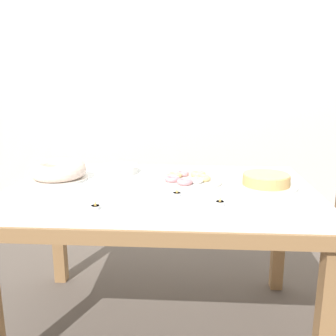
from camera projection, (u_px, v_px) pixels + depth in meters
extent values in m
plane|color=#564C44|center=(162.00, 324.00, 1.98)|extent=(12.00, 12.00, 0.00)
cube|color=silver|center=(176.00, 75.00, 3.36)|extent=(8.00, 0.10, 2.60)
cube|color=silver|center=(161.00, 190.00, 1.81)|extent=(1.45, 0.91, 0.04)
cube|color=olive|center=(152.00, 235.00, 1.40)|extent=(1.49, 0.08, 0.06)
cube|color=olive|center=(167.00, 177.00, 2.24)|extent=(1.49, 0.08, 0.06)
cube|color=olive|center=(21.00, 197.00, 1.86)|extent=(0.08, 0.94, 0.06)
cube|color=olive|center=(308.00, 202.00, 1.78)|extent=(0.08, 0.94, 0.06)
cube|color=olive|center=(326.00, 319.00, 1.46)|extent=(0.07, 0.07, 0.70)
cube|color=olive|center=(58.00, 229.00, 2.34)|extent=(0.07, 0.07, 0.70)
cube|color=olive|center=(279.00, 235.00, 2.26)|extent=(0.07, 0.07, 0.70)
cube|color=olive|center=(330.00, 275.00, 2.04)|extent=(0.05, 0.05, 0.45)
cylinder|color=silver|center=(266.00, 186.00, 1.79)|extent=(0.30, 0.30, 0.01)
cylinder|color=tan|center=(266.00, 180.00, 1.79)|extent=(0.22, 0.22, 0.05)
cylinder|color=#F4CA7D|center=(266.00, 174.00, 1.78)|extent=(0.22, 0.22, 0.01)
cylinder|color=silver|center=(59.00, 178.00, 1.93)|extent=(0.30, 0.30, 0.01)
torus|color=beige|center=(58.00, 170.00, 1.92)|extent=(0.28, 0.28, 0.08)
cylinder|color=silver|center=(188.00, 181.00, 1.88)|extent=(0.34, 0.34, 0.01)
torus|color=#EAD184|center=(202.00, 178.00, 1.86)|extent=(0.08, 0.08, 0.02)
torus|color=#EAD184|center=(198.00, 174.00, 1.94)|extent=(0.08, 0.08, 0.03)
torus|color=pink|center=(182.00, 173.00, 1.95)|extent=(0.07, 0.07, 0.02)
torus|color=#EAD184|center=(174.00, 175.00, 1.91)|extent=(0.07, 0.07, 0.02)
torus|color=pink|center=(172.00, 179.00, 1.85)|extent=(0.08, 0.08, 0.02)
torus|color=pink|center=(185.00, 182.00, 1.79)|extent=(0.08, 0.08, 0.03)
torus|color=white|center=(196.00, 180.00, 1.82)|extent=(0.07, 0.07, 0.02)
cylinder|color=silver|center=(120.00, 172.00, 2.07)|extent=(0.21, 0.21, 0.01)
cylinder|color=silver|center=(119.00, 170.00, 2.07)|extent=(0.21, 0.21, 0.01)
cylinder|color=silver|center=(119.00, 168.00, 2.07)|extent=(0.21, 0.21, 0.01)
cylinder|color=silver|center=(119.00, 166.00, 2.07)|extent=(0.21, 0.21, 0.01)
cylinder|color=silver|center=(177.00, 194.00, 1.66)|extent=(0.04, 0.04, 0.02)
cylinder|color=white|center=(177.00, 193.00, 1.65)|extent=(0.03, 0.03, 0.00)
cone|color=#F9B74C|center=(177.00, 190.00, 1.65)|extent=(0.01, 0.01, 0.02)
cylinder|color=silver|center=(220.00, 203.00, 1.54)|extent=(0.04, 0.04, 0.02)
cylinder|color=white|center=(220.00, 202.00, 1.54)|extent=(0.03, 0.03, 0.00)
cone|color=#F9B74C|center=(220.00, 199.00, 1.53)|extent=(0.01, 0.01, 0.02)
cylinder|color=silver|center=(95.00, 207.00, 1.49)|extent=(0.04, 0.04, 0.02)
cylinder|color=white|center=(95.00, 206.00, 1.49)|extent=(0.03, 0.03, 0.00)
cone|color=#F9B74C|center=(95.00, 203.00, 1.48)|extent=(0.01, 0.01, 0.02)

